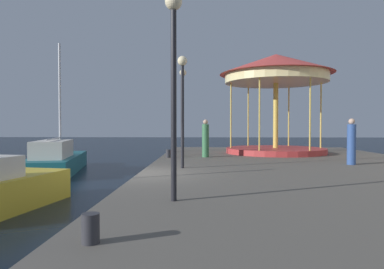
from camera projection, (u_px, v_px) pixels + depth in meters
ground_plane at (139, 197)px, 11.60m from camera, size 120.00×120.00×0.00m
quay_dock at (323, 186)px, 11.40m from camera, size 12.10×28.23×0.80m
sailboat_teal at (56, 160)px, 17.64m from camera, size 3.42×7.23×6.74m
motorboat_yellow at (0, 189)px, 9.72m from camera, size 2.42×4.34×1.54m
carousel at (276, 79)px, 19.88m from camera, size 6.40×6.40×5.63m
lamp_post_near_edge at (174, 59)px, 7.23m from camera, size 0.36×0.36×4.31m
lamp_post_mid_promenade at (182, 91)px, 12.88m from camera, size 0.36×0.36×4.13m
lamp_post_far_end at (183, 97)px, 18.52m from camera, size 0.36×0.36×4.56m
bollard_south at (168, 154)px, 17.21m from camera, size 0.24×0.24×0.40m
bollard_center at (91, 228)px, 4.66m from camera, size 0.24×0.24×0.40m
bollard_north at (174, 148)px, 21.24m from camera, size 0.24×0.24×0.40m
person_by_the_water at (206, 139)px, 17.42m from camera, size 0.34×0.34×1.88m
person_far_corner at (351, 143)px, 14.08m from camera, size 0.34×0.34×1.86m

